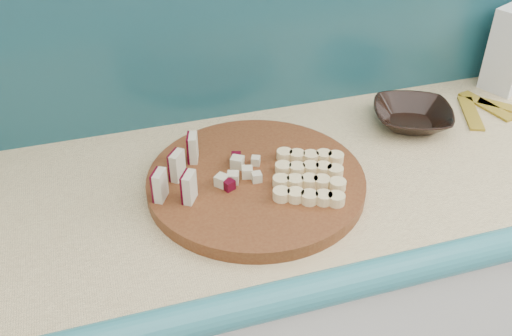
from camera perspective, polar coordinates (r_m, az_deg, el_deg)
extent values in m
cube|color=white|center=(1.56, 10.40, -13.49)|extent=(2.20, 0.60, 0.88)
cube|color=tan|center=(1.25, 12.59, 0.25)|extent=(2.20, 0.60, 0.03)
cube|color=teal|center=(1.07, 20.04, -8.74)|extent=(2.20, 0.06, 0.03)
cube|color=teal|center=(1.36, 8.31, 16.29)|extent=(2.20, 0.02, 0.50)
cylinder|color=#4F2311|center=(1.13, 0.00, -1.38)|extent=(0.57, 0.57, 0.03)
cube|color=beige|center=(1.06, -9.54, -1.74)|extent=(0.03, 0.04, 0.06)
cube|color=#410412|center=(1.07, -10.04, -1.70)|extent=(0.02, 0.04, 0.06)
cube|color=beige|center=(1.11, -7.84, 0.22)|extent=(0.03, 0.04, 0.06)
cube|color=#410412|center=(1.11, -8.32, 0.25)|extent=(0.02, 0.04, 0.06)
cube|color=beige|center=(1.16, -6.27, 2.02)|extent=(0.03, 0.04, 0.06)
cube|color=#410412|center=(1.16, -6.74, 2.05)|extent=(0.02, 0.04, 0.06)
cube|color=beige|center=(1.05, -6.64, -1.94)|extent=(0.03, 0.04, 0.06)
cube|color=#410412|center=(1.05, -7.15, -1.90)|extent=(0.02, 0.04, 0.06)
cube|color=beige|center=(1.12, -0.86, -0.33)|extent=(0.02, 0.02, 0.02)
cube|color=beige|center=(1.12, -0.54, -0.04)|extent=(0.02, 0.02, 0.02)
cube|color=#410412|center=(1.14, -0.77, 0.40)|extent=(0.02, 0.02, 0.02)
cube|color=beige|center=(1.13, -1.43, 0.02)|extent=(0.02, 0.02, 0.02)
cube|color=beige|center=(1.13, -2.05, 0.09)|extent=(0.02, 0.02, 0.02)
cube|color=beige|center=(1.12, -2.74, -0.22)|extent=(0.02, 0.02, 0.02)
cube|color=beige|center=(1.11, -1.92, -0.51)|extent=(0.02, 0.02, 0.02)
cube|color=beige|center=(1.10, -1.80, -0.91)|extent=(0.02, 0.02, 0.02)
cube|color=#410412|center=(1.09, -1.02, -1.21)|extent=(0.02, 0.02, 0.02)
cube|color=beige|center=(1.11, -0.74, -0.62)|extent=(0.02, 0.02, 0.02)
cylinder|color=beige|center=(1.06, 2.54, -2.66)|extent=(0.03, 0.03, 0.02)
cylinder|color=beige|center=(1.06, 3.93, -2.74)|extent=(0.03, 0.03, 0.02)
cylinder|color=beige|center=(1.06, 5.33, -2.83)|extent=(0.03, 0.03, 0.02)
cylinder|color=beige|center=(1.06, 6.73, -2.91)|extent=(0.03, 0.03, 0.02)
cylinder|color=beige|center=(1.06, 8.12, -2.99)|extent=(0.03, 0.03, 0.02)
cylinder|color=beige|center=(1.10, 2.69, -1.26)|extent=(0.03, 0.03, 0.02)
cylinder|color=beige|center=(1.10, 4.04, -1.34)|extent=(0.03, 0.03, 0.02)
cylinder|color=beige|center=(1.10, 5.39, -1.43)|extent=(0.03, 0.03, 0.02)
cylinder|color=beige|center=(1.10, 6.74, -1.51)|extent=(0.03, 0.03, 0.02)
cylinder|color=beige|center=(1.10, 8.09, -1.59)|extent=(0.03, 0.03, 0.02)
cylinder|color=beige|center=(1.13, 2.83, 0.05)|extent=(0.03, 0.03, 0.02)
cylinder|color=beige|center=(1.13, 4.14, -0.03)|extent=(0.03, 0.03, 0.02)
cylinder|color=beige|center=(1.13, 5.45, -0.11)|extent=(0.03, 0.03, 0.02)
cylinder|color=beige|center=(1.13, 6.76, -0.19)|extent=(0.03, 0.03, 0.02)
cylinder|color=beige|center=(1.13, 8.07, -0.27)|extent=(0.03, 0.03, 0.02)
cylinder|color=beige|center=(1.17, 2.97, 1.28)|extent=(0.03, 0.03, 0.02)
cylinder|color=beige|center=(1.17, 4.24, 1.20)|extent=(0.03, 0.03, 0.02)
cylinder|color=beige|center=(1.17, 5.51, 1.13)|extent=(0.03, 0.03, 0.02)
cylinder|color=beige|center=(1.17, 6.78, 1.05)|extent=(0.03, 0.03, 0.02)
cylinder|color=beige|center=(1.17, 8.04, 0.97)|extent=(0.03, 0.03, 0.02)
imported|color=black|center=(1.37, 15.34, 4.99)|extent=(0.23, 0.23, 0.04)
cube|color=gold|center=(1.47, 20.68, 5.15)|extent=(0.09, 0.16, 0.01)
cube|color=gold|center=(1.52, 22.06, 5.78)|extent=(0.07, 0.16, 0.01)
cube|color=gold|center=(1.53, 24.13, 5.45)|extent=(0.13, 0.14, 0.01)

